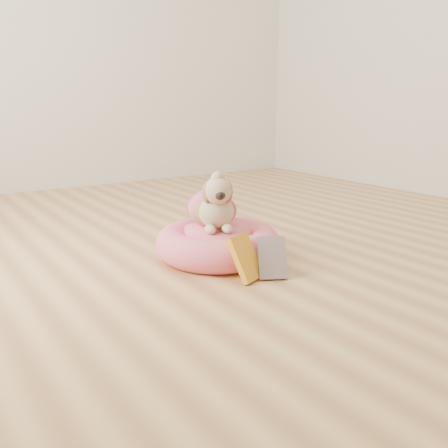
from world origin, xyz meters
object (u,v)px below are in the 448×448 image
book_yellow (245,258)px  book_white (272,258)px  pet_bed (218,243)px  dog (213,197)px

book_yellow → book_white: book_yellow is taller
book_white → pet_bed: bearing=126.4°
pet_bed → book_yellow: bearing=-101.4°
pet_bed → dog: 0.21m
pet_bed → book_white: bearing=-81.8°
book_yellow → book_white: bearing=-41.7°
dog → book_yellow: bearing=-77.0°
book_yellow → dog: bearing=58.9°
pet_bed → book_yellow: size_ratio=2.95×
pet_bed → book_yellow: 0.30m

